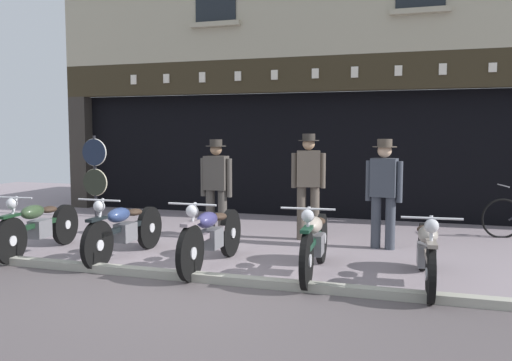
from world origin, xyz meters
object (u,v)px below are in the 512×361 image
at_px(advert_board_far, 460,137).
at_px(salesman_right, 384,188).
at_px(motorcycle_center_left, 125,229).
at_px(motorcycle_center, 212,235).
at_px(motorcycle_right, 427,250).
at_px(motorcycle_left, 39,225).
at_px(shopkeeper_center, 308,181).
at_px(advert_board_near, 411,133).
at_px(tyre_sign_pole, 95,169).
at_px(motorcycle_center_right, 315,241).
at_px(salesman_left, 216,184).

bearing_deg(advert_board_far, salesman_right, -113.49).
distance_m(motorcycle_center_left, motorcycle_center, 1.37).
bearing_deg(motorcycle_right, advert_board_far, -100.79).
bearing_deg(motorcycle_left, shopkeeper_center, -153.04).
bearing_deg(shopkeeper_center, advert_board_near, -134.74).
height_order(shopkeeper_center, tyre_sign_pole, shopkeeper_center).
xyz_separation_m(motorcycle_center_left, shopkeeper_center, (2.18, 2.09, 0.55)).
relative_size(tyre_sign_pole, advert_board_near, 1.65).
relative_size(motorcycle_left, motorcycle_center_right, 0.97).
bearing_deg(shopkeeper_center, motorcycle_center_right, 91.30).
distance_m(salesman_left, shopkeeper_center, 1.53).
relative_size(motorcycle_center, advert_board_near, 1.96).
bearing_deg(advert_board_near, shopkeeper_center, -121.94).
relative_size(motorcycle_center, tyre_sign_pole, 1.19).
distance_m(motorcycle_right, shopkeeper_center, 2.93).
bearing_deg(salesman_right, motorcycle_center_right, 78.32).
relative_size(motorcycle_center_left, advert_board_near, 1.92).
bearing_deg(motorcycle_center_right, tyre_sign_pole, -34.17).
bearing_deg(advert_board_far, motorcycle_center_right, -112.50).
bearing_deg(salesman_right, motorcycle_center, 51.57).
bearing_deg(motorcycle_right, motorcycle_center, -3.49).
bearing_deg(shopkeeper_center, salesman_right, 152.35).
bearing_deg(motorcycle_left, advert_board_far, -146.92).
distance_m(motorcycle_center, advert_board_near, 5.41).
bearing_deg(shopkeeper_center, motorcycle_center_left, 30.94).
height_order(motorcycle_right, tyre_sign_pole, tyre_sign_pole).
relative_size(salesman_right, tyre_sign_pole, 0.98).
bearing_deg(advert_board_near, motorcycle_center, -116.83).
bearing_deg(motorcycle_center_right, motorcycle_right, 174.72).
xyz_separation_m(motorcycle_center_left, motorcycle_right, (4.04, -0.11, -0.01)).
relative_size(motorcycle_center, motorcycle_center_right, 1.02).
xyz_separation_m(motorcycle_left, motorcycle_center_left, (1.36, 0.12, 0.00)).
bearing_deg(motorcycle_center_right, salesman_left, -44.54).
relative_size(motorcycle_center_left, motorcycle_right, 0.99).
distance_m(motorcycle_center, motorcycle_center_right, 1.36).
bearing_deg(motorcycle_center, salesman_left, -69.83).
bearing_deg(motorcycle_left, motorcycle_center_right, 175.84).
bearing_deg(motorcycle_center_left, motorcycle_right, 179.07).
bearing_deg(motorcycle_center, motorcycle_left, 0.36).
bearing_deg(motorcycle_right, advert_board_near, -89.71).
height_order(motorcycle_left, salesman_left, salesman_left).
distance_m(motorcycle_right, tyre_sign_pole, 7.42).
xyz_separation_m(salesman_right, advert_board_far, (1.22, 2.81, 0.75)).
relative_size(motorcycle_center_left, advert_board_far, 1.93).
xyz_separation_m(shopkeeper_center, salesman_right, (1.24, -0.33, -0.04)).
bearing_deg(motorcycle_left, motorcycle_center_left, 179.91).
distance_m(motorcycle_right, salesman_right, 2.04).
xyz_separation_m(motorcycle_center_left, advert_board_far, (4.64, 4.57, 1.26)).
xyz_separation_m(motorcycle_right, advert_board_far, (0.60, 4.68, 1.27)).
bearing_deg(salesman_right, salesman_left, 10.24).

